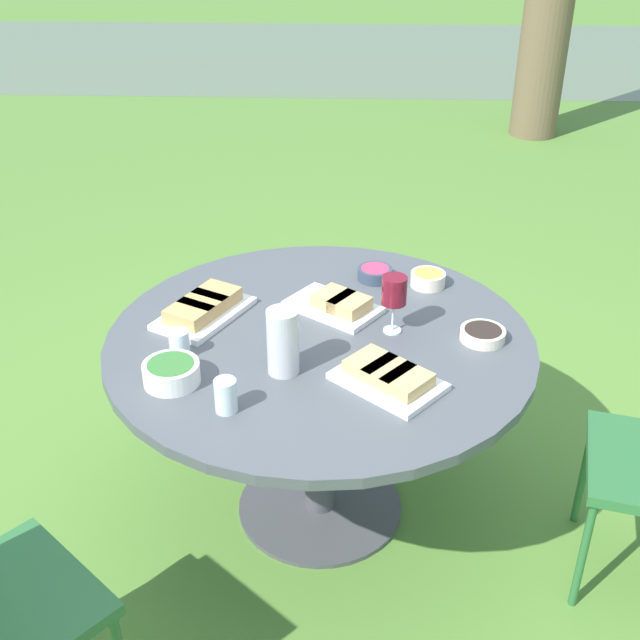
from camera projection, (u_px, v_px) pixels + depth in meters
name	position (u px, v px, depth m)	size (l,w,h in m)	color
ground_plane	(320.00, 507.00, 2.95)	(40.00, 40.00, 0.00)	#5B8C38
river_strip	(346.00, 54.00, 9.65)	(40.00, 4.05, 0.01)	#6B7F5B
dining_table	(320.00, 365.00, 2.63)	(1.38, 1.38, 0.74)	#4C4C51
water_pitcher	(283.00, 342.00, 2.35)	(0.10, 0.10, 0.21)	silver
wine_glass	(394.00, 292.00, 2.53)	(0.08, 0.08, 0.20)	silver
platter_bread_main	(337.00, 305.00, 2.70)	(0.36, 0.33, 0.06)	white
platter_charcuterie	(388.00, 377.00, 2.33)	(0.36, 0.35, 0.06)	white
platter_sandwich_side	(204.00, 308.00, 2.67)	(0.34, 0.39, 0.07)	white
bowl_fries	(428.00, 278.00, 2.87)	(0.12, 0.12, 0.05)	beige
bowl_salad	(171.00, 372.00, 2.33)	(0.17, 0.17, 0.07)	white
bowl_olives	(483.00, 334.00, 2.55)	(0.14, 0.14, 0.04)	beige
bowl_dip_red	(375.00, 273.00, 2.91)	(0.13, 0.13, 0.05)	#334256
cup_water_near	(226.00, 396.00, 2.21)	(0.06, 0.06, 0.10)	silver
cup_water_far	(179.00, 344.00, 2.46)	(0.06, 0.06, 0.09)	silver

